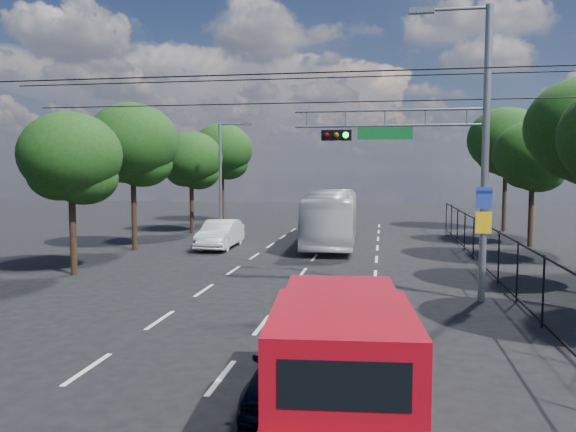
% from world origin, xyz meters
% --- Properties ---
extents(ground, '(120.00, 120.00, 0.00)m').
position_xyz_m(ground, '(0.00, 0.00, 0.00)').
color(ground, black).
rests_on(ground, ground).
extents(lane_markings, '(6.12, 38.00, 0.01)m').
position_xyz_m(lane_markings, '(-0.00, 14.00, 0.01)').
color(lane_markings, beige).
rests_on(lane_markings, ground).
extents(signal_mast, '(6.43, 0.39, 9.50)m').
position_xyz_m(signal_mast, '(5.28, 7.99, 5.24)').
color(signal_mast, slate).
rests_on(signal_mast, ground).
extents(streetlight_left, '(2.09, 0.22, 7.08)m').
position_xyz_m(streetlight_left, '(-6.33, 22.00, 3.94)').
color(streetlight_left, slate).
rests_on(streetlight_left, ground).
extents(utility_wires, '(22.00, 5.04, 0.74)m').
position_xyz_m(utility_wires, '(0.00, 8.83, 7.23)').
color(utility_wires, black).
rests_on(utility_wires, ground).
extents(fence_right, '(0.06, 34.03, 2.00)m').
position_xyz_m(fence_right, '(7.60, 12.17, 1.03)').
color(fence_right, black).
rests_on(fence_right, ground).
extents(tree_right_d, '(4.32, 4.32, 7.02)m').
position_xyz_m(tree_right_d, '(11.42, 22.02, 4.85)').
color(tree_right_d, black).
rests_on(tree_right_d, ground).
extents(tree_right_e, '(5.28, 5.28, 8.58)m').
position_xyz_m(tree_right_e, '(11.62, 30.02, 5.94)').
color(tree_right_e, black).
rests_on(tree_right_e, ground).
extents(tree_left_b, '(4.08, 4.08, 6.63)m').
position_xyz_m(tree_left_b, '(-9.18, 10.02, 4.58)').
color(tree_left_b, black).
rests_on(tree_left_b, ground).
extents(tree_left_c, '(4.80, 4.80, 7.80)m').
position_xyz_m(tree_left_c, '(-9.78, 17.02, 5.40)').
color(tree_left_c, black).
rests_on(tree_left_c, ground).
extents(tree_left_d, '(4.20, 4.20, 6.83)m').
position_xyz_m(tree_left_d, '(-9.38, 25.02, 4.72)').
color(tree_left_d, black).
rests_on(tree_left_d, ground).
extents(tree_left_e, '(4.92, 4.92, 7.99)m').
position_xyz_m(tree_left_e, '(-9.58, 33.02, 5.53)').
color(tree_left_e, black).
rests_on(tree_left_e, ground).
extents(red_pickup, '(2.67, 6.15, 2.23)m').
position_xyz_m(red_pickup, '(2.60, -1.60, 1.19)').
color(red_pickup, black).
rests_on(red_pickup, ground).
extents(navy_hatchback, '(1.76, 4.23, 1.43)m').
position_xyz_m(navy_hatchback, '(1.84, -0.84, 0.72)').
color(navy_hatchback, black).
rests_on(navy_hatchback, ground).
extents(white_bus, '(2.98, 11.24, 3.11)m').
position_xyz_m(white_bus, '(0.39, 21.04, 1.55)').
color(white_bus, silver).
rests_on(white_bus, ground).
extents(white_van, '(1.66, 4.65, 1.53)m').
position_xyz_m(white_van, '(-5.50, 18.48, 0.76)').
color(white_van, silver).
rests_on(white_van, ground).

